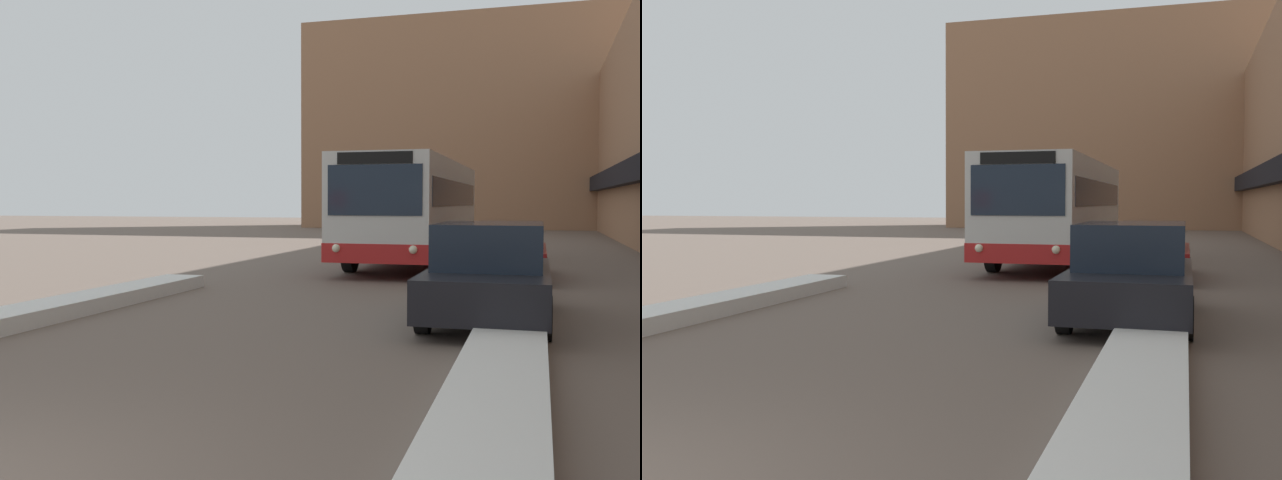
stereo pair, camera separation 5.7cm
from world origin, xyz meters
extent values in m
cube|color=#996B4C|center=(0.00, 51.32, 7.49)|extent=(26.00, 8.00, 14.98)
cube|color=silver|center=(3.60, 4.84, 0.13)|extent=(0.90, 15.10, 0.27)
cube|color=silver|center=(0.25, 19.33, 1.76)|extent=(2.55, 11.58, 2.65)
cube|color=red|center=(0.25, 19.33, 0.67)|extent=(2.57, 11.60, 0.46)
cube|color=#192333|center=(0.25, 19.33, 2.13)|extent=(2.58, 10.66, 0.73)
cube|color=#192333|center=(0.25, 13.52, 2.16)|extent=(2.25, 0.03, 1.19)
cube|color=black|center=(0.25, 13.52, 2.90)|extent=(1.79, 0.03, 0.28)
sphere|color=#F2EAC6|center=(-0.67, 13.51, 0.79)|extent=(0.20, 0.20, 0.20)
sphere|color=#F2EAC6|center=(1.17, 13.51, 0.79)|extent=(0.20, 0.20, 0.20)
cylinder|color=black|center=(-0.91, 15.73, 0.51)|extent=(0.28, 1.02, 1.02)
cylinder|color=black|center=(1.41, 15.73, 0.51)|extent=(0.28, 1.02, 1.02)
cylinder|color=black|center=(-0.91, 22.92, 0.51)|extent=(0.28, 1.02, 1.02)
cylinder|color=black|center=(1.41, 22.92, 0.51)|extent=(0.28, 1.02, 1.02)
cube|color=black|center=(3.20, 8.74, 0.55)|extent=(1.81, 4.46, 0.61)
cube|color=#192333|center=(3.20, 8.85, 1.20)|extent=(1.59, 2.46, 0.69)
cylinder|color=black|center=(4.02, 7.36, 0.30)|extent=(0.20, 0.61, 0.61)
cylinder|color=black|center=(2.38, 7.36, 0.30)|extent=(0.20, 0.61, 0.61)
cylinder|color=black|center=(4.02, 10.13, 0.30)|extent=(0.20, 0.61, 0.61)
cylinder|color=black|center=(2.38, 10.13, 0.30)|extent=(0.20, 0.61, 0.61)
cube|color=maroon|center=(3.20, 15.55, 0.51)|extent=(1.79, 4.49, 0.51)
cube|color=#192333|center=(3.20, 15.67, 1.07)|extent=(1.57, 2.47, 0.62)
cylinder|color=black|center=(4.01, 14.16, 0.32)|extent=(0.20, 0.63, 0.63)
cylinder|color=black|center=(2.39, 14.16, 0.32)|extent=(0.20, 0.63, 0.63)
cylinder|color=black|center=(4.01, 16.95, 0.32)|extent=(0.20, 0.63, 0.63)
cylinder|color=black|center=(2.39, 16.95, 0.32)|extent=(0.20, 0.63, 0.63)
camera|label=1|loc=(3.95, -2.68, 1.87)|focal=40.00mm
camera|label=2|loc=(4.00, -2.66, 1.87)|focal=40.00mm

